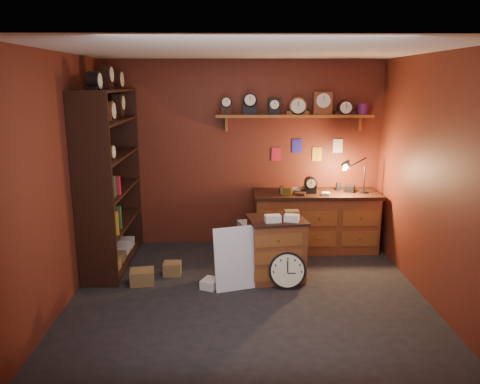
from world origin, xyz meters
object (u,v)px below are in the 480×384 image
at_px(shelving_unit, 107,172).
at_px(big_round_clock, 287,270).
at_px(workbench, 315,218).
at_px(low_cabinet, 276,246).

height_order(shelving_unit, big_round_clock, shelving_unit).
relative_size(workbench, low_cabinet, 2.09).
bearing_deg(shelving_unit, low_cabinet, -14.00).
height_order(workbench, low_cabinet, workbench).
distance_m(shelving_unit, workbench, 2.97).
bearing_deg(big_round_clock, low_cabinet, 109.90).
xyz_separation_m(shelving_unit, big_round_clock, (2.26, -0.83, -1.04)).
height_order(workbench, big_round_clock, workbench).
bearing_deg(workbench, big_round_clock, -112.87).
distance_m(workbench, low_cabinet, 1.23).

